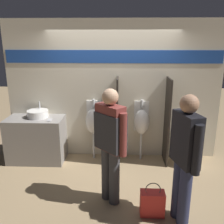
{
  "coord_description": "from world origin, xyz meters",
  "views": [
    {
      "loc": [
        0.18,
        -4.2,
        2.35
      ],
      "look_at": [
        0.0,
        0.17,
        1.05
      ],
      "focal_mm": 40.0,
      "sensor_mm": 36.0,
      "label": 1
    }
  ],
  "objects_px": {
    "urinal_far": "(142,122)",
    "person_in_vest": "(110,139)",
    "toilet": "(190,149)",
    "urinal_near_counter": "(93,121)",
    "shopping_bag": "(152,203)",
    "sink_basin": "(38,114)",
    "cell_phone": "(50,120)",
    "person_with_lanyard": "(185,155)"
  },
  "relations": [
    {
      "from": "sink_basin",
      "to": "urinal_far",
      "type": "xyz_separation_m",
      "value": [
        2.01,
        0.08,
        -0.16
      ]
    },
    {
      "from": "cell_phone",
      "to": "person_with_lanyard",
      "type": "xyz_separation_m",
      "value": [
        2.13,
        -1.5,
        0.07
      ]
    },
    {
      "from": "cell_phone",
      "to": "toilet",
      "type": "height_order",
      "value": "toilet"
    },
    {
      "from": "sink_basin",
      "to": "person_in_vest",
      "type": "relative_size",
      "value": 0.23
    },
    {
      "from": "cell_phone",
      "to": "person_with_lanyard",
      "type": "height_order",
      "value": "person_with_lanyard"
    },
    {
      "from": "cell_phone",
      "to": "person_with_lanyard",
      "type": "bearing_deg",
      "value": -35.17
    },
    {
      "from": "urinal_near_counter",
      "to": "person_in_vest",
      "type": "height_order",
      "value": "person_in_vest"
    },
    {
      "from": "sink_basin",
      "to": "toilet",
      "type": "relative_size",
      "value": 0.44
    },
    {
      "from": "person_in_vest",
      "to": "cell_phone",
      "type": "bearing_deg",
      "value": 1.27
    },
    {
      "from": "urinal_far",
      "to": "urinal_near_counter",
      "type": "bearing_deg",
      "value": 180.0
    },
    {
      "from": "toilet",
      "to": "shopping_bag",
      "type": "distance_m",
      "value": 1.77
    },
    {
      "from": "shopping_bag",
      "to": "cell_phone",
      "type": "bearing_deg",
      "value": 141.48
    },
    {
      "from": "sink_basin",
      "to": "person_with_lanyard",
      "type": "distance_m",
      "value": 2.94
    },
    {
      "from": "cell_phone",
      "to": "shopping_bag",
      "type": "xyz_separation_m",
      "value": [
        1.78,
        -1.42,
        -0.71
      ]
    },
    {
      "from": "urinal_far",
      "to": "shopping_bag",
      "type": "xyz_separation_m",
      "value": [
        0.05,
        -1.68,
        -0.6
      ]
    },
    {
      "from": "sink_basin",
      "to": "cell_phone",
      "type": "xyz_separation_m",
      "value": [
        0.28,
        -0.18,
        -0.06
      ]
    },
    {
      "from": "urinal_near_counter",
      "to": "person_in_vest",
      "type": "distance_m",
      "value": 1.45
    },
    {
      "from": "urinal_far",
      "to": "person_in_vest",
      "type": "relative_size",
      "value": 0.7
    },
    {
      "from": "person_in_vest",
      "to": "person_with_lanyard",
      "type": "distance_m",
      "value": 1.02
    },
    {
      "from": "toilet",
      "to": "person_in_vest",
      "type": "height_order",
      "value": "person_in_vest"
    },
    {
      "from": "person_with_lanyard",
      "to": "urinal_far",
      "type": "bearing_deg",
      "value": -3.94
    },
    {
      "from": "person_in_vest",
      "to": "person_with_lanyard",
      "type": "relative_size",
      "value": 0.99
    },
    {
      "from": "person_with_lanyard",
      "to": "shopping_bag",
      "type": "relative_size",
      "value": 3.49
    },
    {
      "from": "toilet",
      "to": "person_in_vest",
      "type": "distance_m",
      "value": 2.05
    },
    {
      "from": "sink_basin",
      "to": "person_with_lanyard",
      "type": "bearing_deg",
      "value": -34.92
    },
    {
      "from": "urinal_near_counter",
      "to": "urinal_far",
      "type": "distance_m",
      "value": 0.94
    },
    {
      "from": "toilet",
      "to": "person_with_lanyard",
      "type": "bearing_deg",
      "value": -108.6
    },
    {
      "from": "cell_phone",
      "to": "person_with_lanyard",
      "type": "distance_m",
      "value": 2.61
    },
    {
      "from": "urinal_far",
      "to": "toilet",
      "type": "relative_size",
      "value": 1.31
    },
    {
      "from": "cell_phone",
      "to": "urinal_far",
      "type": "relative_size",
      "value": 0.12
    },
    {
      "from": "cell_phone",
      "to": "shopping_bag",
      "type": "height_order",
      "value": "cell_phone"
    },
    {
      "from": "toilet",
      "to": "shopping_bag",
      "type": "xyz_separation_m",
      "value": [
        -0.9,
        -1.52,
        -0.12
      ]
    },
    {
      "from": "urinal_near_counter",
      "to": "shopping_bag",
      "type": "bearing_deg",
      "value": -59.46
    },
    {
      "from": "toilet",
      "to": "person_with_lanyard",
      "type": "distance_m",
      "value": 1.82
    },
    {
      "from": "urinal_far",
      "to": "person_in_vest",
      "type": "bearing_deg",
      "value": -111.47
    },
    {
      "from": "urinal_near_counter",
      "to": "urinal_far",
      "type": "relative_size",
      "value": 1.0
    },
    {
      "from": "urinal_near_counter",
      "to": "urinal_far",
      "type": "height_order",
      "value": "same"
    },
    {
      "from": "urinal_far",
      "to": "person_in_vest",
      "type": "distance_m",
      "value": 1.5
    },
    {
      "from": "urinal_near_counter",
      "to": "person_in_vest",
      "type": "bearing_deg",
      "value": -73.8
    },
    {
      "from": "urinal_far",
      "to": "shopping_bag",
      "type": "relative_size",
      "value": 2.43
    },
    {
      "from": "person_in_vest",
      "to": "shopping_bag",
      "type": "xyz_separation_m",
      "value": [
        0.59,
        -0.3,
        -0.81
      ]
    },
    {
      "from": "cell_phone",
      "to": "toilet",
      "type": "distance_m",
      "value": 2.74
    }
  ]
}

